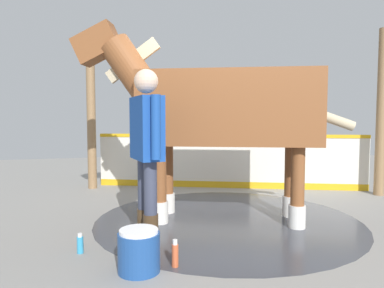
{
  "coord_description": "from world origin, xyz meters",
  "views": [
    {
      "loc": [
        1.71,
        4.26,
        1.28
      ],
      "look_at": [
        0.64,
        0.48,
        1.01
      ],
      "focal_mm": 32.57,
      "sensor_mm": 36.0,
      "label": 1
    }
  ],
  "objects_px": {
    "handler": "(147,144)",
    "bottle_spray": "(175,254)",
    "horse": "(218,110)",
    "bottle_shampoo": "(80,244)",
    "wash_bucket": "(139,251)"
  },
  "relations": [
    {
      "from": "handler",
      "to": "bottle_spray",
      "type": "bearing_deg",
      "value": -82.8
    },
    {
      "from": "horse",
      "to": "bottle_spray",
      "type": "bearing_deg",
      "value": 78.56
    },
    {
      "from": "wash_bucket",
      "to": "bottle_spray",
      "type": "relative_size",
      "value": 1.5
    },
    {
      "from": "handler",
      "to": "bottle_spray",
      "type": "height_order",
      "value": "handler"
    },
    {
      "from": "wash_bucket",
      "to": "bottle_spray",
      "type": "bearing_deg",
      "value": -178.36
    },
    {
      "from": "horse",
      "to": "wash_bucket",
      "type": "height_order",
      "value": "horse"
    },
    {
      "from": "horse",
      "to": "bottle_spray",
      "type": "xyz_separation_m",
      "value": [
        0.85,
        1.27,
        -1.29
      ]
    },
    {
      "from": "handler",
      "to": "bottle_spray",
      "type": "distance_m",
      "value": 1.11
    },
    {
      "from": "handler",
      "to": "bottle_spray",
      "type": "relative_size",
      "value": 7.34
    },
    {
      "from": "handler",
      "to": "horse",
      "type": "bearing_deg",
      "value": 26.85
    },
    {
      "from": "horse",
      "to": "handler",
      "type": "xyz_separation_m",
      "value": [
        1.01,
        0.69,
        -0.36
      ]
    },
    {
      "from": "horse",
      "to": "bottle_shampoo",
      "type": "height_order",
      "value": "horse"
    },
    {
      "from": "handler",
      "to": "bottle_shampoo",
      "type": "relative_size",
      "value": 9.16
    },
    {
      "from": "handler",
      "to": "bottle_spray",
      "type": "xyz_separation_m",
      "value": [
        -0.15,
        0.58,
        -0.93
      ]
    },
    {
      "from": "bottle_shampoo",
      "to": "bottle_spray",
      "type": "distance_m",
      "value": 0.98
    }
  ]
}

